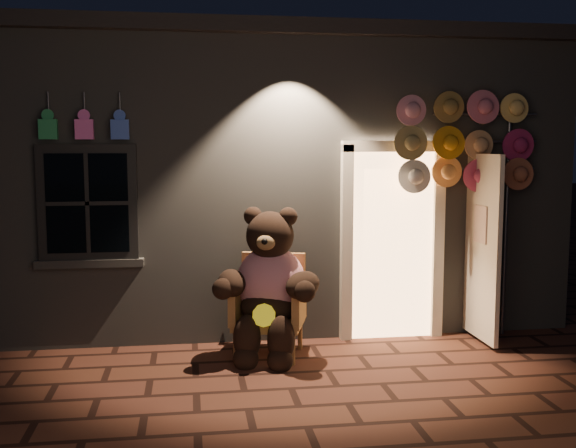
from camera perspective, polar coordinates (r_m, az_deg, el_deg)
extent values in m
plane|color=#4C271D|center=(6.13, 0.28, -13.76)|extent=(60.00, 60.00, 0.00)
cube|color=slate|center=(9.73, -3.26, 3.78)|extent=(7.00, 5.00, 3.30)
cube|color=black|center=(9.80, -3.33, 13.93)|extent=(7.30, 5.30, 0.16)
cube|color=black|center=(7.24, -16.57, 1.72)|extent=(1.00, 0.10, 1.20)
cube|color=black|center=(7.21, -16.60, 1.70)|extent=(0.82, 0.06, 1.02)
cube|color=slate|center=(7.32, -16.40, -3.20)|extent=(1.10, 0.14, 0.08)
cube|color=#F5B06E|center=(7.57, 8.74, -1.68)|extent=(0.92, 0.10, 2.10)
cube|color=beige|center=(7.40, 4.97, -1.82)|extent=(0.12, 0.12, 2.20)
cube|color=beige|center=(7.70, 12.52, -1.62)|extent=(0.12, 0.12, 2.20)
cube|color=beige|center=(7.46, 8.97, 6.52)|extent=(1.16, 0.12, 0.12)
cube|color=beige|center=(7.54, 16.15, -1.90)|extent=(0.05, 0.80, 2.00)
cube|color=#238249|center=(7.20, -19.64, 7.56)|extent=(0.18, 0.07, 0.20)
cylinder|color=#59595E|center=(7.26, -19.63, 9.53)|extent=(0.02, 0.02, 0.25)
cube|color=#E75FBA|center=(7.14, -16.86, 7.68)|extent=(0.18, 0.07, 0.20)
cylinder|color=#59595E|center=(7.21, -16.86, 9.65)|extent=(0.02, 0.02, 0.25)
cube|color=blue|center=(7.09, -14.04, 7.77)|extent=(0.18, 0.07, 0.20)
cylinder|color=#59595E|center=(7.16, -14.05, 9.76)|extent=(0.02, 0.02, 0.25)
cube|color=#956139|center=(6.93, -1.64, -8.27)|extent=(0.82, 0.79, 0.10)
cube|color=#956139|center=(7.13, -1.23, -5.09)|extent=(0.66, 0.27, 0.67)
cube|color=#956139|center=(6.93, -4.25, -6.66)|extent=(0.24, 0.57, 0.38)
cube|color=#956139|center=(6.82, 0.95, -6.86)|extent=(0.24, 0.57, 0.38)
cylinder|color=#956139|center=(6.79, -4.46, -10.36)|extent=(0.05, 0.05, 0.31)
cylinder|color=#956139|center=(6.69, 0.41, -10.61)|extent=(0.05, 0.05, 0.31)
cylinder|color=#956139|center=(7.29, -3.50, -9.16)|extent=(0.05, 0.05, 0.31)
cylinder|color=#956139|center=(7.20, 1.03, -9.36)|extent=(0.05, 0.05, 0.31)
ellipsoid|color=#AA1235|center=(6.89, -1.45, -4.98)|extent=(0.85, 0.76, 0.75)
ellipsoid|color=black|center=(6.86, -1.56, -6.92)|extent=(0.71, 0.65, 0.35)
sphere|color=black|center=(6.76, -1.54, -0.96)|extent=(0.60, 0.60, 0.48)
sphere|color=black|center=(6.80, -2.98, 0.68)|extent=(0.19, 0.19, 0.19)
sphere|color=black|center=(6.74, 0.00, 0.63)|extent=(0.19, 0.19, 0.19)
ellipsoid|color=olive|center=(6.55, -1.88, -1.58)|extent=(0.22, 0.18, 0.15)
ellipsoid|color=black|center=(6.74, -4.80, -5.00)|extent=(0.30, 0.51, 0.27)
ellipsoid|color=black|center=(6.61, 1.26, -5.21)|extent=(0.51, 0.56, 0.27)
ellipsoid|color=black|center=(6.66, -3.49, -9.60)|extent=(0.27, 0.27, 0.46)
ellipsoid|color=black|center=(6.60, -0.59, -9.74)|extent=(0.27, 0.27, 0.46)
sphere|color=black|center=(6.66, -3.59, -11.32)|extent=(0.25, 0.25, 0.25)
sphere|color=black|center=(6.60, -0.68, -11.47)|extent=(0.25, 0.25, 0.25)
cylinder|color=yellow|center=(6.57, -2.06, -7.74)|extent=(0.25, 0.16, 0.22)
cylinder|color=#59595E|center=(7.92, 17.98, 0.54)|extent=(0.04, 0.04, 2.68)
cylinder|color=#59595E|center=(7.75, 16.36, 8.91)|extent=(1.19, 0.03, 0.03)
cylinder|color=#59595E|center=(7.74, 16.29, 6.71)|extent=(1.19, 0.03, 0.03)
cylinder|color=#59595E|center=(7.74, 16.21, 4.51)|extent=(1.19, 0.03, 0.03)
cylinder|color=#C47C8F|center=(7.38, 10.49, 9.57)|extent=(0.34, 0.11, 0.34)
cylinder|color=olive|center=(7.49, 13.47, 9.46)|extent=(0.34, 0.11, 0.34)
cylinder|color=#D36A81|center=(7.62, 16.37, 9.32)|extent=(0.34, 0.11, 0.34)
cylinder|color=#EEC868|center=(7.84, 18.85, 9.15)|extent=(0.34, 0.11, 0.34)
cylinder|color=#96854D|center=(7.34, 10.50, 6.88)|extent=(0.34, 0.11, 0.34)
cylinder|color=orange|center=(7.45, 13.49, 6.80)|extent=(0.34, 0.11, 0.34)
cylinder|color=tan|center=(7.66, 16.09, 6.72)|extent=(0.34, 0.11, 0.34)
cylinder|color=#A22258|center=(7.81, 18.85, 6.62)|extent=(0.34, 0.11, 0.34)
cylinder|color=white|center=(7.32, 10.52, 4.16)|extent=(0.34, 0.11, 0.34)
cylinder|color=#F6A350|center=(7.51, 13.24, 4.16)|extent=(0.34, 0.11, 0.34)
cylinder|color=#BD3F63|center=(7.64, 16.10, 4.11)|extent=(0.34, 0.11, 0.34)
cylinder|color=#A3583C|center=(7.78, 18.86, 4.06)|extent=(0.34, 0.11, 0.34)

